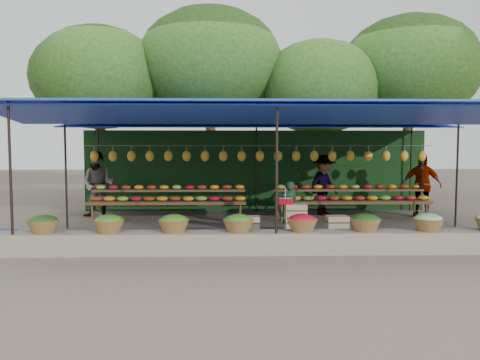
{
  "coord_description": "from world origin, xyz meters",
  "views": [
    {
      "loc": [
        -0.92,
        -11.4,
        1.99
      ],
      "look_at": [
        -0.58,
        0.2,
        1.16
      ],
      "focal_mm": 35.0,
      "sensor_mm": 36.0,
      "label": 1
    }
  ],
  "objects_px": {
    "crate_counter": "(294,225)",
    "vendor_seated": "(289,207)",
    "weighing_scale": "(285,200)",
    "blue_crate_front": "(63,239)",
    "blue_crate_back": "(1,238)"
  },
  "relations": [
    {
      "from": "crate_counter",
      "to": "blue_crate_back",
      "type": "xyz_separation_m",
      "value": [
        -5.99,
        -0.45,
        -0.15
      ]
    },
    {
      "from": "blue_crate_front",
      "to": "crate_counter",
      "type": "bearing_deg",
      "value": -1.67
    },
    {
      "from": "crate_counter",
      "to": "vendor_seated",
      "type": "xyz_separation_m",
      "value": [
        -0.0,
        0.8,
        0.29
      ]
    },
    {
      "from": "crate_counter",
      "to": "blue_crate_back",
      "type": "relative_size",
      "value": 4.46
    },
    {
      "from": "weighing_scale",
      "to": "blue_crate_back",
      "type": "distance_m",
      "value": 5.86
    },
    {
      "from": "crate_counter",
      "to": "blue_crate_front",
      "type": "xyz_separation_m",
      "value": [
        -4.76,
        -0.45,
        -0.18
      ]
    },
    {
      "from": "weighing_scale",
      "to": "crate_counter",
      "type": "bearing_deg",
      "value": 0.0
    },
    {
      "from": "weighing_scale",
      "to": "vendor_seated",
      "type": "height_order",
      "value": "vendor_seated"
    },
    {
      "from": "weighing_scale",
      "to": "blue_crate_front",
      "type": "height_order",
      "value": "weighing_scale"
    },
    {
      "from": "blue_crate_front",
      "to": "blue_crate_back",
      "type": "relative_size",
      "value": 0.82
    },
    {
      "from": "blue_crate_back",
      "to": "vendor_seated",
      "type": "bearing_deg",
      "value": 36.2
    },
    {
      "from": "crate_counter",
      "to": "vendor_seated",
      "type": "height_order",
      "value": "vendor_seated"
    },
    {
      "from": "crate_counter",
      "to": "weighing_scale",
      "type": "distance_m",
      "value": 0.58
    },
    {
      "from": "blue_crate_back",
      "to": "blue_crate_front",
      "type": "bearing_deg",
      "value": 24.14
    },
    {
      "from": "crate_counter",
      "to": "blue_crate_front",
      "type": "relative_size",
      "value": 5.46
    }
  ]
}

